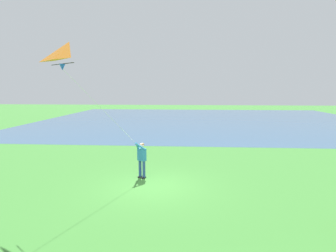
% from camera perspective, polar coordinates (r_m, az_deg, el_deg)
% --- Properties ---
extents(ground_plane, '(120.00, 120.00, 0.00)m').
position_cam_1_polar(ground_plane, '(12.85, -3.31, -12.12)').
color(ground_plane, '#3D7F33').
extents(lake_water, '(36.00, 44.00, 0.01)m').
position_cam_1_polar(lake_water, '(39.02, 7.61, 1.26)').
color(lake_water, '#385B7F').
rests_on(lake_water, ground).
extents(person_kite_flyer, '(0.62, 0.52, 1.83)m').
position_cam_1_polar(person_kite_flyer, '(13.75, -5.38, -6.25)').
color(person_kite_flyer, '#232328').
rests_on(person_kite_flyer, ground).
extents(flying_kite, '(3.87, 2.56, 4.12)m').
position_cam_1_polar(flying_kite, '(10.62, -19.36, 13.09)').
color(flying_kite, orange).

